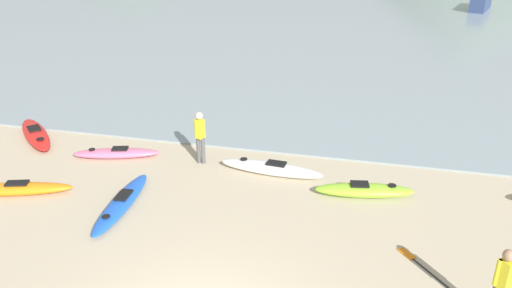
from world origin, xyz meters
The scene contains 11 objects.
bay_water centered at (0.00, 43.36, 0.03)m, with size 160.00×70.00×0.06m, color gray.
kayak_on_sand_0 centered at (-6.90, 3.92, 0.17)m, with size 3.40×1.56×0.38m.
kayak_on_sand_3 centered at (-8.79, 7.63, 0.15)m, with size 2.93×2.88×0.34m.
kayak_on_sand_4 centered at (-5.21, 6.84, 0.15)m, with size 2.86×1.34×0.34m.
kayak_on_sand_5 centered at (2.82, 6.19, 0.17)m, with size 2.84×1.14×0.39m.
kayak_on_sand_6 centered at (-0.01, 6.88, 0.18)m, with size 3.28×0.90×0.41m.
kayak_on_sand_7 centered at (-3.55, 4.02, 0.13)m, with size 0.80×3.36×0.30m.
person_near_foreground centered at (5.46, 1.82, 0.95)m, with size 0.34×0.29×1.67m.
person_near_waterline centered at (-2.36, 7.11, 0.99)m, with size 0.35×0.29×1.73m.
moored_boat_1 centered at (11.32, 41.65, 0.62)m, with size 2.51×4.79×1.12m.
loose_paddle centered at (4.64, 2.73, 0.01)m, with size 1.89×2.28×0.03m.
Camera 1 is at (2.74, -6.49, 7.08)m, focal length 35.00 mm.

